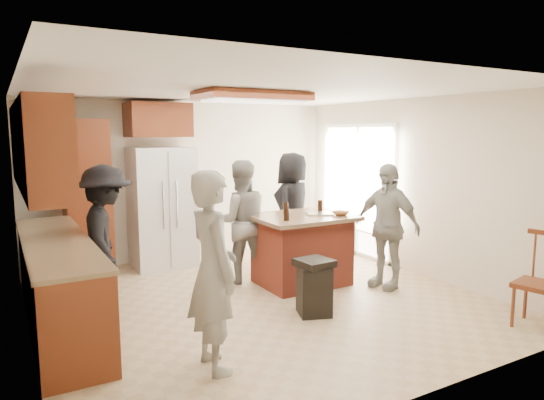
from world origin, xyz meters
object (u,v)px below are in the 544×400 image
refrigerator (162,207)px  kitchen_island (302,249)px  person_counter (106,237)px  person_side_right (386,226)px  trash_bin (314,287)px  person_front_left (213,271)px  person_behind_right (293,208)px  spindle_chair (539,285)px  person_behind_left (240,221)px

refrigerator → kitchen_island: bearing=-53.2°
person_counter → kitchen_island: bearing=-89.5°
person_side_right → kitchen_island: person_side_right is taller
kitchen_island → trash_bin: kitchen_island is taller
person_front_left → kitchen_island: bearing=-49.2°
person_front_left → person_counter: 2.02m
person_behind_right → kitchen_island: 1.11m
trash_bin → spindle_chair: bearing=-38.3°
kitchen_island → person_side_right: bearing=-36.8°
person_behind_right → spindle_chair: person_behind_right is taller
person_front_left → spindle_chair: 3.41m
person_front_left → spindle_chair: size_ratio=1.72×
refrigerator → kitchen_island: refrigerator is taller
person_counter → spindle_chair: bearing=-118.0°
trash_bin → person_counter: bearing=145.1°
person_front_left → person_side_right: (2.83, 0.95, -0.04)m
trash_bin → person_behind_right: bearing=64.3°
person_side_right → person_front_left: bearing=-84.4°
spindle_chair → person_behind_left: bearing=123.9°
person_side_right → trash_bin: size_ratio=2.59×
person_side_right → person_behind_left: bearing=-140.1°
person_side_right → kitchen_island: bearing=-139.8°
person_front_left → kitchen_island: (1.95, 1.61, -0.38)m
person_side_right → refrigerator: bearing=-150.8°
person_front_left → person_counter: bearing=15.4°
person_behind_left → kitchen_island: size_ratio=1.29×
kitchen_island → person_behind_left: bearing=142.5°
spindle_chair → trash_bin: bearing=141.7°
person_behind_left → person_side_right: 1.93m
kitchen_island → spindle_chair: bearing=-61.6°
kitchen_island → refrigerator: bearing=126.8°
person_behind_right → trash_bin: size_ratio=2.73×
trash_bin → kitchen_island: bearing=63.9°
person_counter → kitchen_island: person_counter is taller
person_side_right → person_counter: (-3.32, 1.00, 0.02)m
spindle_chair → person_counter: bearing=143.4°
person_behind_left → refrigerator: (-0.68, 1.29, 0.07)m
trash_bin → spindle_chair: spindle_chair is taller
person_behind_right → kitchen_island: bearing=30.1°
refrigerator → spindle_chair: bearing=-57.8°
kitchen_island → trash_bin: size_ratio=2.03×
person_side_right → refrigerator: (-2.22, 2.45, 0.08)m
person_behind_right → person_counter: size_ratio=1.03×
person_counter → person_behind_left: bearing=-76.3°
person_behind_left → person_side_right: person_behind_left is taller
person_front_left → trash_bin: person_front_left is taller
person_behind_right → person_counter: 2.94m
person_side_right → spindle_chair: person_side_right is taller
person_behind_right → refrigerator: size_ratio=0.95×
person_behind_right → trash_bin: bearing=29.6°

